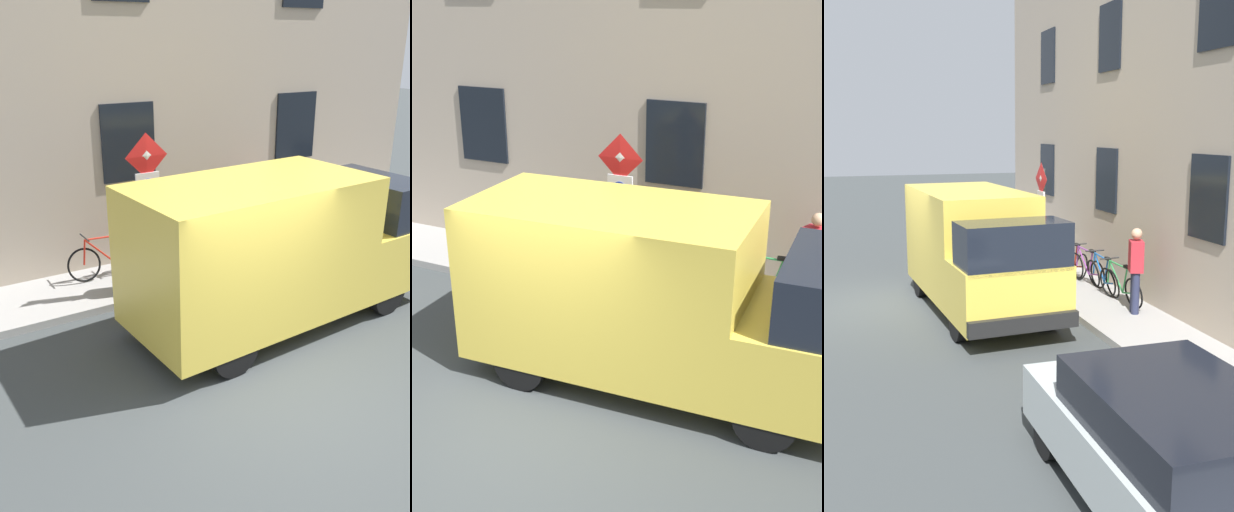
% 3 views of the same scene
% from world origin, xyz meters
% --- Properties ---
extents(ground_plane, '(80.00, 80.00, 0.00)m').
position_xyz_m(ground_plane, '(0.00, 0.00, 0.00)').
color(ground_plane, '#3B3F40').
extents(sidewalk_slab, '(1.74, 17.19, 0.14)m').
position_xyz_m(sidewalk_slab, '(4.32, 0.00, 0.07)').
color(sidewalk_slab, '#9B9995').
rests_on(sidewalk_slab, ground_plane).
extents(building_facade, '(0.75, 15.19, 8.09)m').
position_xyz_m(building_facade, '(5.54, 0.00, 4.04)').
color(building_facade, tan).
rests_on(building_facade, ground_plane).
extents(sign_post_stacked, '(0.15, 0.56, 2.75)m').
position_xyz_m(sign_post_stacked, '(3.65, 0.33, 1.87)').
color(sign_post_stacked, '#474C47').
rests_on(sign_post_stacked, sidewalk_slab).
extents(delivery_van, '(2.32, 5.44, 2.50)m').
position_xyz_m(delivery_van, '(1.75, -1.07, 1.33)').
color(delivery_van, yellow).
rests_on(delivery_van, ground_plane).
extents(parked_hatchback, '(1.76, 4.01, 1.38)m').
position_xyz_m(parked_hatchback, '(1.90, -8.63, 0.73)').
color(parked_hatchback, '#B2BBBA').
rests_on(parked_hatchback, ground_plane).
extents(bicycle_green, '(0.46, 1.72, 0.89)m').
position_xyz_m(bicycle_green, '(4.65, -1.94, 0.51)').
color(bicycle_green, black).
rests_on(bicycle_green, sidewalk_slab).
extents(bicycle_blue, '(0.46, 1.71, 0.89)m').
position_xyz_m(bicycle_blue, '(4.65, -1.05, 0.51)').
color(bicycle_blue, black).
rests_on(bicycle_blue, sidewalk_slab).
extents(bicycle_purple, '(0.46, 1.71, 0.89)m').
position_xyz_m(bicycle_purple, '(4.65, -0.15, 0.51)').
color(bicycle_purple, black).
rests_on(bicycle_purple, sidewalk_slab).
extents(bicycle_red, '(0.46, 1.71, 0.89)m').
position_xyz_m(bicycle_red, '(4.65, 0.74, 0.51)').
color(bicycle_red, black).
rests_on(bicycle_red, sidewalk_slab).
extents(pedestrian, '(0.38, 0.46, 1.72)m').
position_xyz_m(pedestrian, '(4.60, -2.69, 1.07)').
color(pedestrian, '#262B47').
rests_on(pedestrian, sidewalk_slab).
extents(litter_bin, '(0.44, 0.44, 0.90)m').
position_xyz_m(litter_bin, '(3.80, 0.61, 0.59)').
color(litter_bin, '#2D5133').
rests_on(litter_bin, sidewalk_slab).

